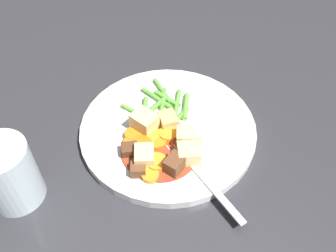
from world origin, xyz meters
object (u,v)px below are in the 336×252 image
(potato_chunk_0, at_px, (144,123))
(meat_chunk_2, at_px, (175,164))
(dinner_plate, at_px, (168,129))
(carrot_slice_6, at_px, (133,143))
(meat_chunk_1, at_px, (130,150))
(potato_chunk_4, at_px, (185,138))
(meat_chunk_0, at_px, (138,170))
(fork, at_px, (200,174))
(potato_chunk_2, at_px, (191,147))
(carrot_slice_4, at_px, (150,175))
(carrot_slice_5, at_px, (167,134))
(carrot_slice_7, at_px, (157,141))
(carrot_slice_2, at_px, (150,136))
(carrot_slice_3, at_px, (142,146))
(carrot_slice_1, at_px, (133,135))
(carrot_slice_0, at_px, (157,163))
(potato_chunk_1, at_px, (170,123))
(potato_chunk_3, at_px, (145,157))
(water_glass, at_px, (8,174))
(potato_chunk_5, at_px, (189,154))

(potato_chunk_0, height_order, meat_chunk_2, potato_chunk_0)
(potato_chunk_0, bearing_deg, dinner_plate, 102.11)
(carrot_slice_6, bearing_deg, meat_chunk_1, -12.59)
(potato_chunk_4, height_order, meat_chunk_0, potato_chunk_4)
(fork, bearing_deg, potato_chunk_4, -161.17)
(potato_chunk_2, bearing_deg, carrot_slice_4, -54.14)
(carrot_slice_5, bearing_deg, potato_chunk_4, 62.27)
(carrot_slice_4, relative_size, meat_chunk_0, 1.17)
(carrot_slice_6, xyz_separation_m, carrot_slice_7, (-0.00, 0.04, -0.00))
(carrot_slice_2, height_order, carrot_slice_3, carrot_slice_3)
(carrot_slice_7, bearing_deg, carrot_slice_1, -109.51)
(carrot_slice_0, bearing_deg, potato_chunk_2, 114.19)
(carrot_slice_6, xyz_separation_m, potato_chunk_4, (-0.00, 0.08, 0.01))
(carrot_slice_3, height_order, potato_chunk_4, potato_chunk_4)
(meat_chunk_2, bearing_deg, carrot_slice_0, -108.32)
(carrot_slice_5, xyz_separation_m, carrot_slice_6, (0.02, -0.05, -0.00))
(carrot_slice_0, height_order, potato_chunk_1, potato_chunk_1)
(carrot_slice_0, distance_m, potato_chunk_3, 0.02)
(carrot_slice_3, xyz_separation_m, potato_chunk_1, (-0.04, 0.04, 0.01))
(carrot_slice_5, distance_m, carrot_slice_6, 0.06)
(carrot_slice_3, bearing_deg, carrot_slice_1, -146.50)
(carrot_slice_5, distance_m, fork, 0.08)
(carrot_slice_7, height_order, meat_chunk_2, meat_chunk_2)
(carrot_slice_4, relative_size, water_glass, 0.25)
(carrot_slice_5, xyz_separation_m, potato_chunk_3, (0.05, -0.03, 0.01))
(carrot_slice_2, relative_size, water_glass, 0.34)
(carrot_slice_0, bearing_deg, water_glass, -79.67)
(meat_chunk_2, xyz_separation_m, water_glass, (0.03, -0.22, 0.02))
(meat_chunk_1, bearing_deg, fork, 68.34)
(meat_chunk_2, bearing_deg, fork, 75.54)
(carrot_slice_3, height_order, water_glass, water_glass)
(carrot_slice_5, bearing_deg, potato_chunk_3, -35.97)
(dinner_plate, bearing_deg, potato_chunk_0, -77.89)
(potato_chunk_1, distance_m, potato_chunk_5, 0.07)
(carrot_slice_3, xyz_separation_m, potato_chunk_3, (0.03, 0.00, 0.01))
(potato_chunk_2, relative_size, meat_chunk_0, 1.24)
(potato_chunk_4, relative_size, meat_chunk_0, 1.30)
(potato_chunk_3, bearing_deg, meat_chunk_1, -125.88)
(carrot_slice_2, relative_size, potato_chunk_4, 1.21)
(dinner_plate, relative_size, carrot_slice_2, 8.42)
(carrot_slice_4, bearing_deg, carrot_slice_3, -166.46)
(carrot_slice_7, bearing_deg, meat_chunk_2, 27.70)
(carrot_slice_3, height_order, potato_chunk_2, potato_chunk_2)
(carrot_slice_4, xyz_separation_m, carrot_slice_7, (-0.06, 0.01, 0.00))
(carrot_slice_0, xyz_separation_m, potato_chunk_0, (-0.07, -0.02, 0.01))
(potato_chunk_5, xyz_separation_m, meat_chunk_1, (-0.01, -0.09, -0.01))
(potato_chunk_2, distance_m, potato_chunk_3, 0.07)
(potato_chunk_3, height_order, potato_chunk_4, potato_chunk_4)
(potato_chunk_5, distance_m, meat_chunk_2, 0.03)
(carrot_slice_5, distance_m, potato_chunk_0, 0.04)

